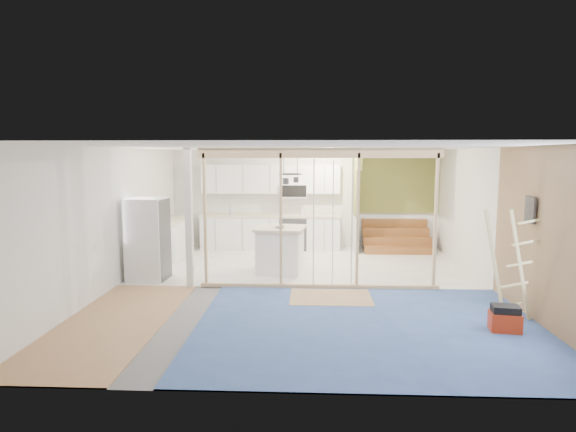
{
  "coord_description": "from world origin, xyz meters",
  "views": [
    {
      "loc": [
        0.13,
        -8.71,
        2.45
      ],
      "look_at": [
        -0.3,
        0.6,
        1.28
      ],
      "focal_mm": 30.0,
      "sensor_mm": 36.0,
      "label": 1
    }
  ],
  "objects_px": {
    "fridge": "(148,240)",
    "toolbox": "(505,319)",
    "ladder": "(511,265)",
    "island": "(280,250)"
  },
  "relations": [
    {
      "from": "island",
      "to": "fridge",
      "type": "bearing_deg",
      "value": -157.34
    },
    {
      "from": "ladder",
      "to": "toolbox",
      "type": "bearing_deg",
      "value": -115.49
    },
    {
      "from": "ladder",
      "to": "island",
      "type": "bearing_deg",
      "value": 142.52
    },
    {
      "from": "island",
      "to": "toolbox",
      "type": "bearing_deg",
      "value": -38.3
    },
    {
      "from": "toolbox",
      "to": "island",
      "type": "bearing_deg",
      "value": 143.77
    },
    {
      "from": "island",
      "to": "ladder",
      "type": "xyz_separation_m",
      "value": [
        3.59,
        -2.82,
        0.37
      ]
    },
    {
      "from": "fridge",
      "to": "ladder",
      "type": "relative_size",
      "value": 0.98
    },
    {
      "from": "island",
      "to": "toolbox",
      "type": "distance_m",
      "value": 4.71
    },
    {
      "from": "fridge",
      "to": "toolbox",
      "type": "bearing_deg",
      "value": -20.8
    },
    {
      "from": "fridge",
      "to": "ladder",
      "type": "xyz_separation_m",
      "value": [
        6.14,
        -2.07,
        0.03
      ]
    }
  ]
}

